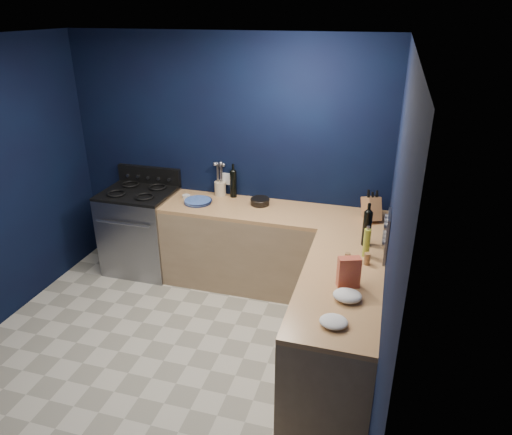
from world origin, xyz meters
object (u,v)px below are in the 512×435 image
(plate_stack, at_px, (198,201))
(knife_block, at_px, (371,208))
(crouton_bag, at_px, (349,272))
(gas_range, at_px, (142,232))
(utensil_crock, at_px, (220,188))

(plate_stack, distance_m, knife_block, 1.79)
(crouton_bag, bearing_deg, plate_stack, 124.08)
(gas_range, distance_m, crouton_bag, 2.77)
(plate_stack, relative_size, crouton_bag, 1.18)
(plate_stack, height_order, utensil_crock, utensil_crock)
(plate_stack, bearing_deg, gas_range, 178.97)
(plate_stack, relative_size, utensil_crock, 1.82)
(gas_range, height_order, crouton_bag, crouton_bag)
(gas_range, distance_m, knife_block, 2.57)
(utensil_crock, bearing_deg, gas_range, -162.81)
(gas_range, height_order, knife_block, knife_block)
(knife_block, xyz_separation_m, crouton_bag, (-0.09, -1.29, 0.01))
(utensil_crock, height_order, knife_block, knife_block)
(gas_range, relative_size, plate_stack, 3.25)
(gas_range, relative_size, crouton_bag, 3.82)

